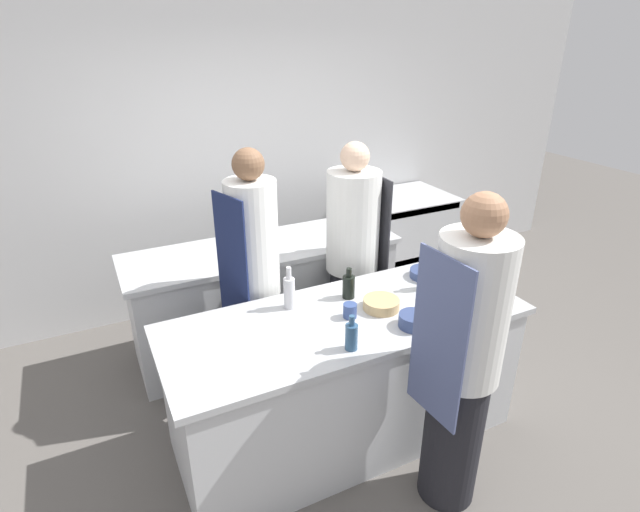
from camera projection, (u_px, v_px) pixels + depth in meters
name	position (u px, v px, depth m)	size (l,w,h in m)	color
ground_plane	(343.00, 432.00, 3.31)	(16.00, 16.00, 0.00)	#605B56
wall_back	(232.00, 156.00, 4.47)	(8.00, 0.06, 2.80)	silver
prep_counter	(345.00, 377.00, 3.13)	(2.18, 0.85, 0.89)	silver
pass_counter	(265.00, 296.00, 4.08)	(2.15, 0.69, 0.89)	silver
oven_range	(399.00, 239.00, 5.15)	(0.98, 0.74, 0.92)	silver
chef_at_prep_near	(462.00, 363.00, 2.52)	(0.39, 0.37, 1.80)	black
chef_at_stove	(352.00, 260.00, 3.71)	(0.40, 0.38, 1.75)	black
chef_at_pass_far	(255.00, 281.00, 3.31)	(0.38, 0.37, 1.80)	black
bottle_olive_oil	(289.00, 292.00, 3.00)	(0.07, 0.07, 0.27)	silver
bottle_vinegar	(351.00, 336.00, 2.61)	(0.07, 0.07, 0.20)	#2D5175
bottle_wine	(349.00, 286.00, 3.12)	(0.08, 0.08, 0.20)	black
bottle_cooking_oil	(428.00, 275.00, 3.22)	(0.07, 0.07, 0.24)	#19471E
bowl_mixing_large	(414.00, 320.00, 2.83)	(0.17, 0.17, 0.08)	navy
bowl_prep_small	(425.00, 273.00, 3.40)	(0.21, 0.21, 0.05)	navy
bowl_ceramic_blue	(381.00, 304.00, 3.01)	(0.22, 0.22, 0.06)	tan
cup	(350.00, 311.00, 2.92)	(0.08, 0.08, 0.09)	#33477F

